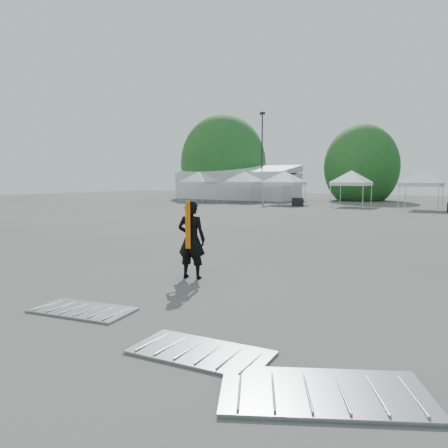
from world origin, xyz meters
The scene contains 15 objects.
ground centered at (0.00, 0.00, 0.00)m, with size 120.00×120.00×0.00m, color #474442.
marquee centered at (-22.00, 35.00, 1.97)m, with size 15.00×6.25×4.23m.
light_pole_west centered at (-18.00, 34.00, 5.77)m, with size 0.60×0.25×10.30m.
tree_far_w centered at (-26.00, 38.00, 4.54)m, with size 4.80×4.80×7.30m.
tree_mid_w centered at (-8.00, 40.00, 3.93)m, with size 4.16×4.16×6.33m.
tent_a centered at (-22.23, 27.14, 3.06)m, with size 4.40×4.40×3.88m.
tent_b centered at (-17.49, 29.00, 3.06)m, with size 4.73×4.73×3.88m.
tent_c centered at (-12.16, 27.76, 3.06)m, with size 4.72×4.72×3.88m.
tent_d centered at (-5.75, 28.56, 3.06)m, with size 4.48×4.48×3.88m.
tent_e centered at (0.44, 27.39, 3.06)m, with size 4.47×4.47×3.88m.
man centered at (-0.57, -3.15, 1.02)m, with size 0.84×0.66×2.04m.
barrier_left centered at (-0.67, -6.61, 0.03)m, with size 2.14×1.34×0.06m.
barrier_mid centered at (2.53, -7.07, 0.03)m, with size 2.17×1.23×0.07m.
barrier_right centered at (4.51, -7.27, 0.04)m, with size 2.79×2.28×0.08m.
crate_west centered at (-9.94, 25.87, 0.39)m, with size 1.01×0.78×0.78m, color black.
Camera 1 is at (6.20, -12.16, 2.61)m, focal length 35.00 mm.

